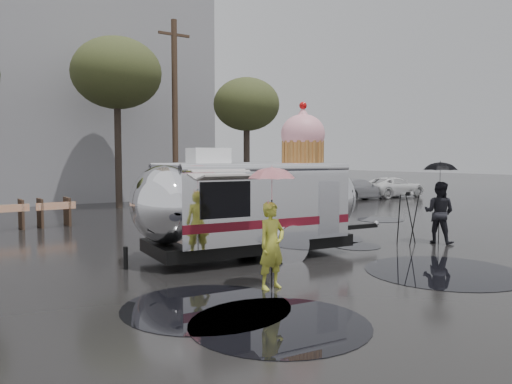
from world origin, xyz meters
TOP-DOWN VIEW (x-y plane):
  - ground at (0.00, 0.00)m, footprint 120.00×120.00m
  - puddles at (-0.27, -0.49)m, footprint 13.26×9.70m
  - utility_pole at (2.50, 14.00)m, footprint 1.60×0.28m
  - tree_mid at (0.00, 15.00)m, footprint 4.20×4.20m
  - tree_right at (6.00, 13.00)m, footprint 3.36×3.36m
  - barricade_row at (-5.55, 9.96)m, footprint 4.30×0.80m
  - parked_cars at (11.78, 12.00)m, footprint 13.20×1.90m
  - airstream_trailer at (-1.20, 1.75)m, footprint 7.26×2.95m
  - person_left at (-2.64, -1.02)m, footprint 0.62×0.45m
  - umbrella_pink at (-2.64, -1.02)m, footprint 1.06×1.06m
  - person_right at (4.12, 0.26)m, footprint 0.71×0.94m
  - umbrella_black at (4.12, 0.26)m, footprint 1.13×1.13m
  - tripod at (3.27, 0.65)m, footprint 0.60×0.56m

SIDE VIEW (x-z plane):
  - ground at x=0.00m, z-range 0.00..0.00m
  - puddles at x=-0.27m, z-range 0.00..0.01m
  - barricade_row at x=-5.55m, z-range 0.02..1.02m
  - parked_cars at x=11.78m, z-range -0.03..1.47m
  - person_left at x=-2.64m, z-range 0.00..1.61m
  - tripod at x=3.27m, z-range 0.13..1.59m
  - person_right at x=4.12m, z-range 0.00..1.74m
  - airstream_trailer at x=-1.20m, z-range -0.58..3.33m
  - umbrella_pink at x=-2.64m, z-range 0.77..3.05m
  - umbrella_black at x=4.12m, z-range 0.77..3.09m
  - utility_pole at x=2.50m, z-range 0.12..9.12m
  - tree_right at x=6.00m, z-range 1.85..8.27m
  - tree_mid at x=0.00m, z-range 2.33..10.35m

